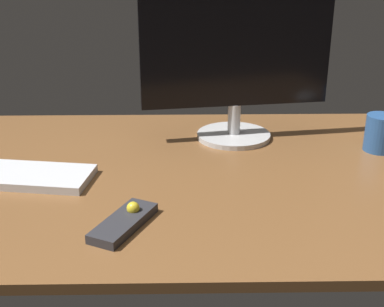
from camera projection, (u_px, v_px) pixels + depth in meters
desk at (166, 175)px, 117.64cm from camera, size 140.00×84.00×2.00cm
monitor at (236, 47)px, 128.60cm from camera, size 48.30×19.40×44.15cm
keyboard at (10, 175)px, 113.10cm from camera, size 37.15×17.82×1.77cm
media_remote at (125, 221)px, 93.88cm from camera, size 11.93×16.54×3.40cm
coffee_mug at (381, 133)px, 127.47cm from camera, size 7.65×7.65×9.09cm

